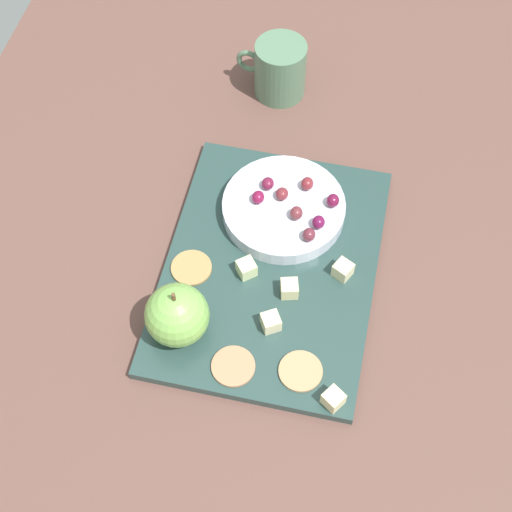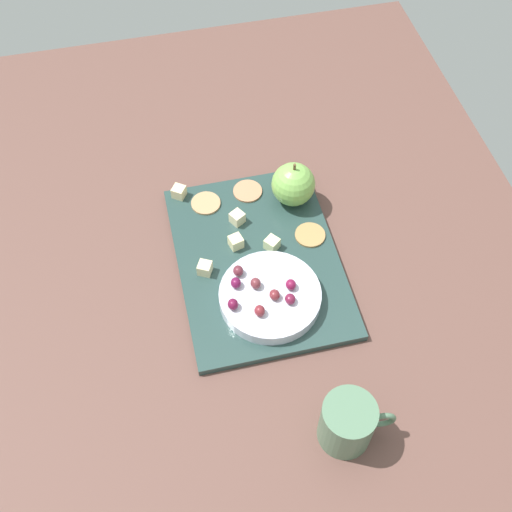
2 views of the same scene
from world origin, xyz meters
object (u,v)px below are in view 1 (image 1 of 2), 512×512
at_px(cheese_cube_3, 271,322).
at_px(grape_3, 258,197).
at_px(cup, 280,69).
at_px(grape_1, 318,222).
at_px(grape_4, 268,183).
at_px(cracker_0, 301,371).
at_px(cracker_1, 233,366).
at_px(cheese_cube_2, 333,399).
at_px(grape_7, 310,184).
at_px(serving_dish, 284,209).
at_px(platter, 271,268).
at_px(cracker_2, 191,268).
at_px(cheese_cube_1, 289,289).
at_px(cheese_cube_4, 246,268).
at_px(cheese_cube_0, 343,270).
at_px(apple_whole, 177,315).
at_px(grape_5, 296,213).
at_px(grape_2, 333,201).
at_px(grape_6, 309,235).
at_px(grape_0, 282,194).

relative_size(cheese_cube_3, grape_3, 1.16).
xyz_separation_m(grape_3, cup, (-0.24, -0.02, -0.00)).
height_order(grape_1, grape_4, grape_1).
relative_size(cracker_0, cracker_1, 1.00).
relative_size(cheese_cube_2, grape_7, 1.16).
relative_size(serving_dish, cracker_0, 3.11).
bearing_deg(grape_3, platter, 22.89).
bearing_deg(grape_3, cracker_2, -30.77).
bearing_deg(cracker_2, serving_dish, 138.29).
relative_size(cheese_cube_1, cheese_cube_3, 1.00).
relative_size(cheese_cube_2, cheese_cube_4, 1.00).
xyz_separation_m(cheese_cube_0, grape_1, (-0.05, -0.04, 0.02)).
bearing_deg(cheese_cube_0, cheese_cube_3, -38.96).
height_order(apple_whole, cracker_0, apple_whole).
height_order(cheese_cube_2, grape_5, grape_5).
bearing_deg(grape_2, cheese_cube_2, 9.74).
bearing_deg(grape_6, grape_2, 160.42).
height_order(grape_3, grape_6, same).
bearing_deg(cracker_2, apple_whole, 5.65).
xyz_separation_m(serving_dish, cracker_0, (0.23, 0.07, -0.01)).
bearing_deg(cracker_0, cheese_cube_4, -142.32).
xyz_separation_m(cracker_1, grape_3, (-0.24, -0.02, 0.03)).
relative_size(cheese_cube_0, grape_4, 1.16).
bearing_deg(cup, grape_5, 16.18).
bearing_deg(grape_3, grape_7, 119.61).
bearing_deg(cheese_cube_2, platter, -147.05).
xyz_separation_m(grape_1, grape_6, (0.02, -0.01, 0.00)).
xyz_separation_m(cheese_cube_1, grape_4, (-0.14, -0.06, 0.02)).
distance_m(cheese_cube_3, grape_2, 0.19).
relative_size(cheese_cube_0, cheese_cube_1, 1.00).
height_order(cracker_2, grape_1, grape_1).
distance_m(cheese_cube_0, cheese_cube_4, 0.13).
bearing_deg(cracker_2, cheese_cube_1, 86.46).
bearing_deg(cheese_cube_1, grape_2, 166.33).
bearing_deg(cup, grape_3, 4.56).
relative_size(cheese_cube_3, grape_4, 1.16).
bearing_deg(apple_whole, cheese_cube_3, 105.10).
height_order(platter, grape_1, grape_1).
xyz_separation_m(cheese_cube_2, grape_1, (-0.23, -0.06, 0.02)).
bearing_deg(cracker_1, cracker_0, 97.91).
bearing_deg(grape_0, cup, -167.78).
height_order(cheese_cube_3, grape_3, grape_3).
distance_m(grape_0, grape_2, 0.07).
bearing_deg(cracker_0, cheese_cube_1, -161.78).
distance_m(grape_2, cup, 0.26).
xyz_separation_m(cheese_cube_0, grape_6, (-0.03, -0.05, 0.02)).
relative_size(cheese_cube_3, cracker_1, 0.41).
distance_m(grape_3, grape_6, 0.09).
height_order(cracker_0, grape_6, grape_6).
relative_size(serving_dish, grape_1, 8.89).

